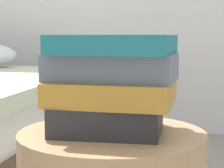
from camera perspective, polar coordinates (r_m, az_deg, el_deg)
name	(u,v)px	position (r m, az deg, el deg)	size (l,w,h in m)	color
book_charcoal	(108,118)	(0.93, -0.49, -4.67)	(0.23, 0.20, 0.06)	#28282D
book_ochre	(113,93)	(0.92, 0.09, -1.20)	(0.26, 0.20, 0.05)	#B7842D
book_slate	(111,67)	(0.91, -0.17, 2.26)	(0.27, 0.17, 0.06)	slate
book_teal	(114,45)	(0.90, 0.30, 5.40)	(0.25, 0.21, 0.04)	#1E727F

